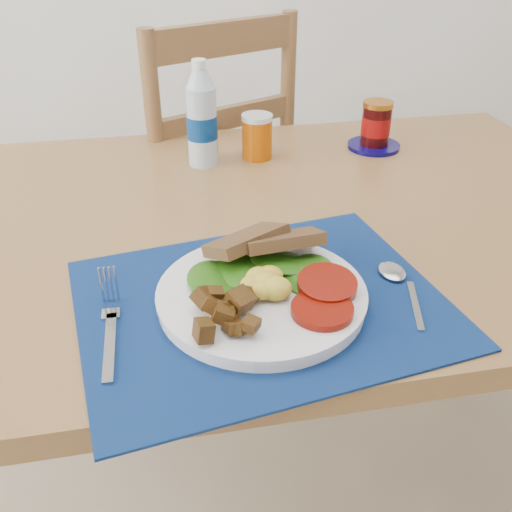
{
  "coord_description": "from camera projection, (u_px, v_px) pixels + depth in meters",
  "views": [
    {
      "loc": [
        -0.19,
        -0.7,
        1.23
      ],
      "look_at": [
        -0.06,
        -0.03,
        0.8
      ],
      "focal_mm": 40.0,
      "sensor_mm": 36.0,
      "label": 1
    }
  ],
  "objects": [
    {
      "name": "water_bottle",
      "position": [
        202.0,
        120.0,
        1.17
      ],
      "size": [
        0.06,
        0.06,
        0.22
      ],
      "color": "#ADBFCC",
      "rests_on": "table"
    },
    {
      "name": "chair_far",
      "position": [
        204.0,
        162.0,
        1.6
      ],
      "size": [
        0.59,
        0.58,
        1.21
      ],
      "rotation": [
        0.0,
        0.0,
        3.56
      ],
      "color": "brown",
      "rests_on": "ground"
    },
    {
      "name": "jam_on_saucer",
      "position": [
        376.0,
        128.0,
        1.27
      ],
      "size": [
        0.12,
        0.12,
        0.11
      ],
      "color": "#09044B",
      "rests_on": "table"
    },
    {
      "name": "placemat",
      "position": [
        261.0,
        302.0,
        0.79
      ],
      "size": [
        0.55,
        0.46,
        0.0
      ],
      "primitive_type": "cube",
      "rotation": [
        0.0,
        0.0,
        0.15
      ],
      "color": "black",
      "rests_on": "table"
    },
    {
      "name": "breakfast_plate",
      "position": [
        258.0,
        292.0,
        0.78
      ],
      "size": [
        0.29,
        0.29,
        0.07
      ],
      "rotation": [
        0.0,
        0.0,
        0.35
      ],
      "color": "silver",
      "rests_on": "placemat"
    },
    {
      "name": "juice_glass",
      "position": [
        257.0,
        138.0,
        1.23
      ],
      "size": [
        0.06,
        0.06,
        0.09
      ],
      "primitive_type": "cylinder",
      "color": "#B54C04",
      "rests_on": "table"
    },
    {
      "name": "spoon",
      "position": [
        399.0,
        283.0,
        0.83
      ],
      "size": [
        0.04,
        0.16,
        0.0
      ],
      "rotation": [
        0.0,
        0.0,
        -0.29
      ],
      "color": "#B2B5BA",
      "rests_on": "placemat"
    },
    {
      "name": "fork",
      "position": [
        111.0,
        325.0,
        0.75
      ],
      "size": [
        0.03,
        0.19,
        0.0
      ],
      "rotation": [
        0.0,
        0.0,
        -0.02
      ],
      "color": "#B2B5BA",
      "rests_on": "placemat"
    },
    {
      "name": "table",
      "position": [
        262.0,
        252.0,
        1.07
      ],
      "size": [
        1.4,
        0.9,
        0.75
      ],
      "color": "brown",
      "rests_on": "ground"
    }
  ]
}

